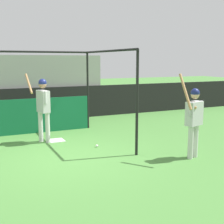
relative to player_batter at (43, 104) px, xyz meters
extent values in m
plane|color=#477F38|center=(0.23, -1.80, -1.13)|extent=(60.00, 60.00, 0.00)
cube|color=black|center=(0.23, 3.33, -0.48)|extent=(24.00, 0.12, 1.31)
cube|color=#9E9E99|center=(0.23, 4.59, 0.15)|extent=(5.95, 2.40, 2.56)
cube|color=#195B33|center=(-0.32, 3.79, 0.23)|extent=(0.45, 0.40, 0.10)
cube|color=#195B33|center=(-0.32, 3.97, 0.46)|extent=(0.45, 0.06, 0.40)
cube|color=#195B33|center=(0.23, 3.79, 0.23)|extent=(0.45, 0.40, 0.10)
cube|color=#195B33|center=(0.23, 3.97, 0.46)|extent=(0.45, 0.06, 0.40)
cube|color=#195B33|center=(0.78, 3.79, 0.23)|extent=(0.45, 0.40, 0.10)
cube|color=#195B33|center=(0.78, 3.97, 0.46)|extent=(0.45, 0.06, 0.40)
cube|color=#195B33|center=(1.33, 3.79, 0.23)|extent=(0.45, 0.40, 0.10)
cube|color=#195B33|center=(1.33, 3.97, 0.46)|extent=(0.45, 0.06, 0.40)
cube|color=#195B33|center=(1.88, 3.79, 0.23)|extent=(0.45, 0.40, 0.10)
cube|color=#195B33|center=(1.88, 3.97, 0.46)|extent=(0.45, 0.06, 0.40)
cube|color=#195B33|center=(2.43, 3.79, 0.23)|extent=(0.45, 0.40, 0.10)
cube|color=#195B33|center=(2.43, 3.97, 0.46)|extent=(0.45, 0.06, 0.40)
cube|color=#195B33|center=(-0.32, 4.59, 0.63)|extent=(0.45, 0.40, 0.10)
cube|color=#195B33|center=(-0.32, 4.77, 0.86)|extent=(0.45, 0.06, 0.40)
cube|color=#195B33|center=(0.23, 4.59, 0.63)|extent=(0.45, 0.40, 0.10)
cube|color=#195B33|center=(0.23, 4.77, 0.86)|extent=(0.45, 0.06, 0.40)
cube|color=#195B33|center=(0.78, 4.59, 0.63)|extent=(0.45, 0.40, 0.10)
cube|color=#195B33|center=(0.78, 4.77, 0.86)|extent=(0.45, 0.06, 0.40)
cube|color=#195B33|center=(1.33, 4.59, 0.63)|extent=(0.45, 0.40, 0.10)
cube|color=#195B33|center=(1.33, 4.77, 0.86)|extent=(0.45, 0.06, 0.40)
cube|color=#195B33|center=(1.88, 4.59, 0.63)|extent=(0.45, 0.40, 0.10)
cube|color=#195B33|center=(1.88, 4.77, 0.86)|extent=(0.45, 0.06, 0.40)
cube|color=#195B33|center=(2.43, 4.59, 0.63)|extent=(0.45, 0.40, 0.10)
cube|color=#195B33|center=(2.43, 4.77, 0.86)|extent=(0.45, 0.06, 0.40)
cube|color=#195B33|center=(-0.32, 5.39, 1.03)|extent=(0.45, 0.40, 0.10)
cube|color=#195B33|center=(-0.32, 5.57, 1.26)|extent=(0.45, 0.06, 0.40)
cube|color=#195B33|center=(0.23, 5.39, 1.03)|extent=(0.45, 0.40, 0.10)
cube|color=#195B33|center=(0.23, 5.57, 1.26)|extent=(0.45, 0.06, 0.40)
cube|color=#195B33|center=(0.78, 5.39, 1.03)|extent=(0.45, 0.40, 0.10)
cube|color=#195B33|center=(0.78, 5.57, 1.26)|extent=(0.45, 0.06, 0.40)
cube|color=#195B33|center=(1.33, 5.39, 1.03)|extent=(0.45, 0.40, 0.10)
cube|color=#195B33|center=(1.33, 5.57, 1.26)|extent=(0.45, 0.06, 0.40)
cube|color=#195B33|center=(1.88, 5.39, 1.03)|extent=(0.45, 0.40, 0.10)
cube|color=#195B33|center=(1.88, 5.57, 1.26)|extent=(0.45, 0.06, 0.40)
cube|color=#195B33|center=(2.43, 5.39, 1.03)|extent=(0.45, 0.40, 0.10)
cube|color=#195B33|center=(2.43, 5.57, 1.26)|extent=(0.45, 0.06, 0.40)
cylinder|color=black|center=(1.84, -2.23, 0.18)|extent=(0.07, 0.07, 2.63)
cylinder|color=black|center=(1.84, 1.27, 0.18)|extent=(0.07, 0.07, 2.63)
cylinder|color=black|center=(1.84, -0.48, 1.50)|extent=(0.06, 3.50, 0.06)
cylinder|color=black|center=(-0.13, 1.27, 1.50)|extent=(3.95, 0.06, 0.06)
cube|color=#14663D|center=(-0.13, 1.25, -0.56)|extent=(3.88, 0.03, 1.14)
cube|color=white|center=(0.36, -0.01, -1.12)|extent=(0.44, 0.44, 0.02)
cylinder|color=silver|center=(0.09, -0.10, -0.69)|extent=(0.15, 0.15, 0.89)
cylinder|color=silver|center=(-0.07, 0.09, -0.69)|extent=(0.15, 0.15, 0.89)
cube|color=#B7B7B7|center=(0.01, -0.01, 0.07)|extent=(0.31, 0.51, 0.63)
sphere|color=#A37556|center=(0.01, -0.01, 0.55)|extent=(0.22, 0.22, 0.22)
sphere|color=navy|center=(0.01, -0.01, 0.60)|extent=(0.23, 0.23, 0.23)
cylinder|color=#B7B7B7|center=(0.02, -0.26, 0.21)|extent=(0.08, 0.08, 0.34)
cylinder|color=#B7B7B7|center=(-0.08, 0.23, 0.21)|extent=(0.08, 0.08, 0.34)
cylinder|color=#AD7F4C|center=(-0.34, 0.20, 0.58)|extent=(0.09, 0.74, 0.54)
sphere|color=#AD7F4C|center=(0.01, 0.21, 0.33)|extent=(0.08, 0.08, 0.08)
cylinder|color=silver|center=(3.08, -2.98, -0.72)|extent=(0.16, 0.16, 0.82)
cylinder|color=silver|center=(2.88, -3.04, -0.72)|extent=(0.16, 0.16, 0.82)
cube|color=#B7B7B7|center=(2.98, -3.01, -0.03)|extent=(0.50, 0.35, 0.58)
sphere|color=tan|center=(2.98, -3.01, 0.42)|extent=(0.20, 0.20, 0.20)
sphere|color=navy|center=(2.98, -3.01, 0.47)|extent=(0.21, 0.21, 0.21)
cylinder|color=#B7B7B7|center=(3.22, -2.98, 0.10)|extent=(0.09, 0.09, 0.32)
cylinder|color=#B7B7B7|center=(2.77, -3.12, 0.10)|extent=(0.09, 0.09, 0.32)
cylinder|color=#AD7F4C|center=(2.61, -3.11, 0.53)|extent=(0.14, 0.59, 0.80)
sphere|color=#AD7F4C|center=(2.88, -3.15, 0.14)|extent=(0.08, 0.08, 0.08)
sphere|color=white|center=(1.20, -1.16, -1.09)|extent=(0.07, 0.07, 0.07)
camera|label=1|loc=(-1.89, -8.89, 1.24)|focal=50.00mm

